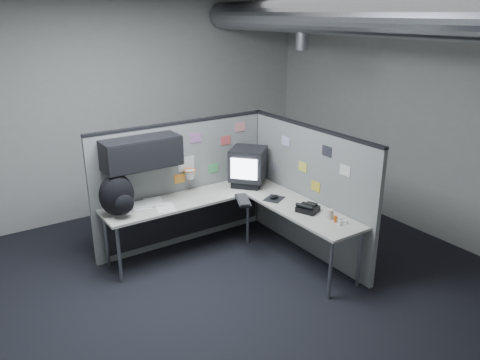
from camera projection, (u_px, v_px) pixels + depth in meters
room at (289, 93)px, 4.93m from camera, size 5.62×5.62×3.22m
partition_back at (173, 174)px, 5.85m from camera, size 2.44×0.42×1.63m
partition_right at (308, 190)px, 5.81m from camera, size 0.07×2.23×1.63m
desk at (223, 209)px, 5.77m from camera, size 2.31×2.11×0.73m
monitor at (248, 166)px, 6.16m from camera, size 0.62×0.62×0.50m
keyboard at (243, 200)px, 5.68m from camera, size 0.30×0.43×0.04m
mouse at (274, 198)px, 5.75m from camera, size 0.31×0.29×0.05m
phone at (308, 208)px, 5.39m from camera, size 0.28×0.29×0.11m
bottles at (340, 221)px, 5.09m from camera, size 0.12×0.14×0.07m
cup at (330, 214)px, 5.20m from camera, size 0.10×0.10×0.11m
papers at (146, 206)px, 5.53m from camera, size 0.76×0.56×0.01m
backpack at (117, 196)px, 5.23m from camera, size 0.44×0.42×0.48m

